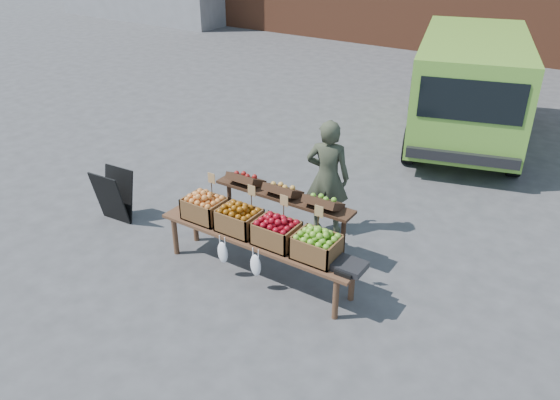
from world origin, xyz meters
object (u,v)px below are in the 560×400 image
Objects in this scene: delivery_van at (469,91)px; crate_red_apples at (276,233)px; vendor at (328,177)px; back_table at (283,214)px; crate_green_apples at (317,247)px; weighing_scale at (350,266)px; chalkboard_sign at (114,196)px; display_bench at (258,256)px; crate_golden_apples at (205,208)px; crate_russet_pears at (239,220)px.

delivery_van is 5.99m from crate_red_apples.
vendor is 0.83m from back_table.
crate_green_apples is 1.47× the size of weighing_scale.
delivery_van reaches higher than chalkboard_sign.
vendor is 3.32× the size of crate_red_apples.
crate_red_apples is at bearing 180.00° from weighing_scale.
back_table reaches higher than crate_red_apples.
crate_green_apples reaches higher than display_bench.
vendor is 3.32× the size of crate_golden_apples.
back_table is 0.78× the size of display_bench.
crate_russet_pears is at bearing 180.00° from crate_red_apples.
crate_red_apples is (0.55, 0.00, 0.00)m from crate_russet_pears.
vendor is at bearing 24.44° from chalkboard_sign.
display_bench is at bearing 180.00° from crate_red_apples.
back_table is 1.04m from crate_golden_apples.
crate_golden_apples is at bearing 180.00° from crate_russet_pears.
crate_red_apples is (0.11, -1.45, -0.12)m from vendor.
crate_golden_apples is at bearing -120.26° from delivery_van.
chalkboard_sign is at bearing -179.68° from display_bench.
back_table reaches higher than crate_golden_apples.
delivery_van reaches higher than vendor.
crate_green_apples is (1.65, 0.00, 0.00)m from crate_golden_apples.
crate_golden_apples is (-0.82, 0.00, 0.42)m from display_bench.
crate_russet_pears is at bearing 180.00° from display_bench.
delivery_van is 5.97m from crate_green_apples.
vendor is 3.32× the size of crate_green_apples.
weighing_scale is (1.53, 0.00, -0.10)m from crate_russet_pears.
crate_golden_apples is (-0.73, -0.72, 0.19)m from back_table.
crate_red_apples is at bearing 0.00° from crate_golden_apples.
weighing_scale is at bearing 0.00° from crate_red_apples.
vendor is (-0.58, -4.52, -0.18)m from delivery_van.
weighing_scale is (2.08, 0.00, -0.10)m from crate_golden_apples.
display_bench is (-0.16, -1.45, -0.54)m from vendor.
delivery_van reaches higher than weighing_scale.
display_bench is 1.29m from weighing_scale.
crate_russet_pears and crate_red_apples have the same top height.
chalkboard_sign is 2.57m from back_table.
vendor is 1.46m from crate_red_apples.
crate_russet_pears is (0.55, 0.00, 0.00)m from crate_golden_apples.
display_bench is 7.94× the size of weighing_scale.
delivery_van reaches higher than crate_green_apples.
crate_green_apples is (3.38, 0.01, 0.31)m from chalkboard_sign.
chalkboard_sign is 1.76m from crate_golden_apples.
vendor reaches higher than crate_golden_apples.
crate_green_apples is at bearing -3.54° from chalkboard_sign.
crate_russet_pears is at bearing 55.29° from vendor.
crate_red_apples is 1.47× the size of weighing_scale.
vendor is 2.07× the size of chalkboard_sign.
delivery_van is 5.33m from back_table.
back_table reaches higher than chalkboard_sign.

